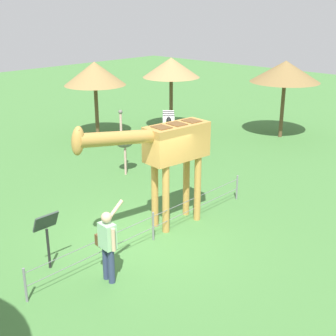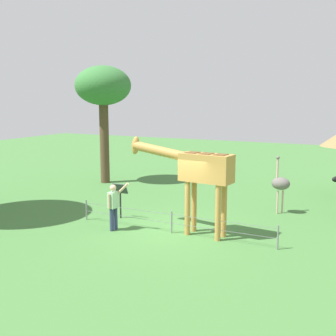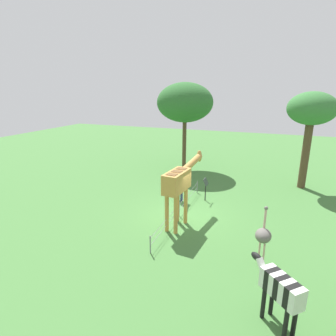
{
  "view_description": "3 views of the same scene",
  "coord_description": "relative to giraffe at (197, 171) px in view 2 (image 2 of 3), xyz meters",
  "views": [
    {
      "loc": [
        7.21,
        7.56,
        5.56
      ],
      "look_at": [
        -0.12,
        0.59,
        1.95
      ],
      "focal_mm": 49.84,
      "sensor_mm": 36.0,
      "label": 1
    },
    {
      "loc": [
        -5.94,
        12.4,
        4.45
      ],
      "look_at": [
        -0.04,
        0.55,
        2.25
      ],
      "focal_mm": 45.28,
      "sensor_mm": 36.0,
      "label": 2
    },
    {
      "loc": [
        -12.08,
        -3.82,
        6.21
      ],
      "look_at": [
        0.6,
        1.03,
        2.29
      ],
      "focal_mm": 29.38,
      "sensor_mm": 36.0,
      "label": 3
    }
  ],
  "objects": [
    {
      "name": "info_sign",
      "position": [
        3.27,
        -0.47,
        -1.18
      ],
      "size": [
        0.56,
        0.21,
        1.32
      ],
      "color": "black",
      "rests_on": "ground_plane"
    },
    {
      "name": "ground_plane",
      "position": [
        0.78,
        0.08,
        -2.13
      ],
      "size": [
        60.0,
        60.0,
        0.0
      ],
      "primitive_type": "plane",
      "color": "#427538"
    },
    {
      "name": "tree_east",
      "position": [
        7.69,
        -5.83,
        2.78
      ],
      "size": [
        2.88,
        2.88,
        6.08
      ],
      "color": "brown",
      "rests_on": "ground_plane"
    },
    {
      "name": "giraffe",
      "position": [
        0.0,
        0.0,
        0.0
      ],
      "size": [
        3.85,
        0.89,
        3.14
      ],
      "color": "#BC8942",
      "rests_on": "ground_plane"
    },
    {
      "name": "ostrich",
      "position": [
        -1.92,
        -3.8,
        -0.95
      ],
      "size": [
        0.7,
        0.56,
        2.25
      ],
      "color": "#CC9E93",
      "rests_on": "ground_plane"
    },
    {
      "name": "visitor",
      "position": [
        2.67,
        0.86,
        -1.23
      ],
      "size": [
        0.69,
        0.59,
        1.67
      ],
      "color": "navy",
      "rests_on": "ground_plane"
    },
    {
      "name": "wire_fence",
      "position": [
        0.78,
        0.28,
        -1.72
      ],
      "size": [
        7.05,
        0.05,
        0.75
      ],
      "color": "slate",
      "rests_on": "ground_plane"
    }
  ]
}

